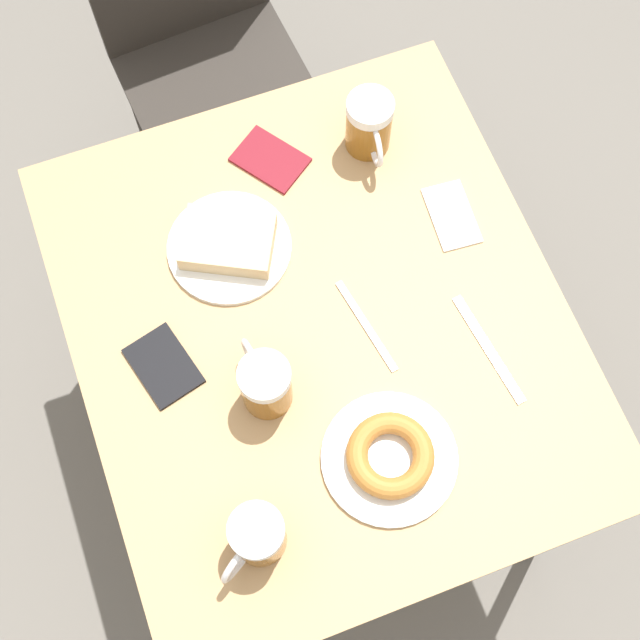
% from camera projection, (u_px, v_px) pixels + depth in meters
% --- Properties ---
extents(ground_plane, '(8.00, 8.00, 0.00)m').
position_uv_depth(ground_plane, '(320.00, 429.00, 2.19)').
color(ground_plane, '#666059').
extents(table, '(0.82, 0.95, 0.73)m').
position_uv_depth(table, '(320.00, 337.00, 1.57)').
color(table, tan).
rests_on(table, ground_plane).
extents(chair, '(0.43, 0.43, 0.89)m').
position_uv_depth(chair, '(198.00, 29.00, 1.97)').
color(chair, '#2D2823').
rests_on(chair, ground_plane).
extents(plate_with_cake, '(0.22, 0.22, 0.05)m').
position_uv_depth(plate_with_cake, '(229.00, 244.00, 1.54)').
color(plate_with_cake, white).
rests_on(plate_with_cake, table).
extents(plate_with_donut, '(0.22, 0.22, 0.05)m').
position_uv_depth(plate_with_donut, '(390.00, 457.00, 1.41)').
color(plate_with_donut, white).
rests_on(plate_with_donut, table).
extents(beer_mug_left, '(0.12, 0.09, 0.12)m').
position_uv_depth(beer_mug_left, '(257.00, 537.00, 1.32)').
color(beer_mug_left, '#8C5619').
rests_on(beer_mug_left, table).
extents(beer_mug_center, '(0.08, 0.13, 0.12)m').
position_uv_depth(beer_mug_center, '(369.00, 125.00, 1.58)').
color(beer_mug_center, '#8C5619').
rests_on(beer_mug_center, table).
extents(beer_mug_right, '(0.08, 0.13, 0.12)m').
position_uv_depth(beer_mug_right, '(265.00, 384.00, 1.41)').
color(beer_mug_right, '#8C5619').
rests_on(beer_mug_right, table).
extents(napkin_folded, '(0.08, 0.13, 0.00)m').
position_uv_depth(napkin_folded, '(452.00, 215.00, 1.58)').
color(napkin_folded, white).
rests_on(napkin_folded, table).
extents(fork, '(0.04, 0.18, 0.00)m').
position_uv_depth(fork, '(366.00, 326.00, 1.50)').
color(fork, silver).
rests_on(fork, table).
extents(knife, '(0.04, 0.21, 0.00)m').
position_uv_depth(knife, '(488.00, 349.00, 1.49)').
color(knife, silver).
rests_on(knife, table).
extents(passport_near_edge, '(0.12, 0.14, 0.01)m').
position_uv_depth(passport_near_edge, '(163.00, 366.00, 1.48)').
color(passport_near_edge, black).
rests_on(passport_near_edge, table).
extents(passport_far_edge, '(0.14, 0.15, 0.01)m').
position_uv_depth(passport_far_edge, '(270.00, 160.00, 1.62)').
color(passport_far_edge, maroon).
rests_on(passport_far_edge, table).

